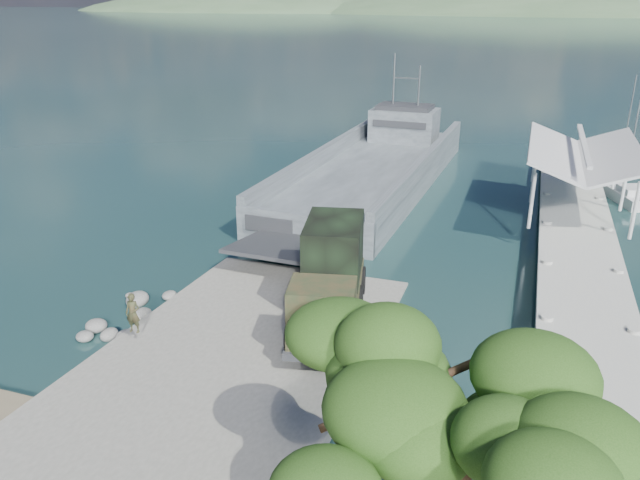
{
  "coord_description": "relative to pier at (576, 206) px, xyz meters",
  "views": [
    {
      "loc": [
        9.9,
        -19.99,
        13.39
      ],
      "look_at": [
        1.04,
        6.0,
        2.63
      ],
      "focal_mm": 35.0,
      "sensor_mm": 36.0,
      "label": 1
    }
  ],
  "objects": [
    {
      "name": "sailboat_near",
      "position": [
        3.64,
        7.89,
        -1.22
      ],
      "size": [
        3.69,
        6.1,
        7.16
      ],
      "rotation": [
        0.0,
        0.0,
        0.36
      ],
      "color": "silver",
      "rests_on": "ground"
    },
    {
      "name": "ground",
      "position": [
        -13.0,
        -18.77,
        -1.6
      ],
      "size": [
        1400.0,
        1400.0,
        0.0
      ],
      "primitive_type": "plane",
      "color": "#173938",
      "rests_on": "ground"
    },
    {
      "name": "pier",
      "position": [
        0.0,
        0.0,
        0.0
      ],
      "size": [
        6.4,
        44.0,
        6.1
      ],
      "color": "#B2B1A7",
      "rests_on": "ground"
    },
    {
      "name": "distant_headlands",
      "position": [
        37.0,
        541.23,
        -1.6
      ],
      "size": [
        1000.0,
        240.0,
        48.0
      ],
      "primitive_type": null,
      "color": "#395434",
      "rests_on": "ground"
    },
    {
      "name": "soldier",
      "position": [
        -17.16,
        -20.46,
        -0.27
      ],
      "size": [
        0.65,
        0.46,
        1.66
      ],
      "primitive_type": "imported",
      "rotation": [
        0.0,
        0.0,
        0.11
      ],
      "color": "#1F341C",
      "rests_on": "boat_ramp"
    },
    {
      "name": "shoreline_rocks",
      "position": [
        -19.2,
        -18.27,
        -1.6
      ],
      "size": [
        3.2,
        5.6,
        0.9
      ],
      "primitive_type": null,
      "color": "#565754",
      "rests_on": "ground"
    },
    {
      "name": "sailboat_far",
      "position": [
        4.86,
        21.08,
        -1.2
      ],
      "size": [
        2.95,
        6.31,
        7.41
      ],
      "rotation": [
        0.0,
        0.0,
        0.2
      ],
      "color": "silver",
      "rests_on": "ground"
    },
    {
      "name": "overhang_tree",
      "position": [
        -4.18,
        -28.15,
        3.84
      ],
      "size": [
        7.48,
        6.89,
        6.79
      ],
      "color": "#341E14",
      "rests_on": "ground"
    },
    {
      "name": "landing_craft",
      "position": [
        -13.99,
        5.47,
        -0.81
      ],
      "size": [
        9.4,
        32.83,
        9.67
      ],
      "rotation": [
        0.0,
        0.0,
        -0.04
      ],
      "color": "#40464C",
      "rests_on": "ground"
    },
    {
      "name": "boat_ramp",
      "position": [
        -13.0,
        -19.77,
        -1.35
      ],
      "size": [
        10.0,
        18.0,
        0.5
      ],
      "primitive_type": "cube",
      "color": "slate",
      "rests_on": "ground"
    },
    {
      "name": "military_truck",
      "position": [
        -10.39,
        -16.05,
        0.82
      ],
      "size": [
        4.17,
        8.63,
        3.85
      ],
      "rotation": [
        0.0,
        0.0,
        0.21
      ],
      "color": "black",
      "rests_on": "boat_ramp"
    }
  ]
}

